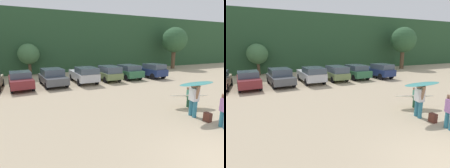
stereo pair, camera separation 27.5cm
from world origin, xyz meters
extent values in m
plane|color=tan|center=(0.00, 0.00, 0.00)|extent=(120.00, 120.00, 0.00)
cube|color=#284C2D|center=(0.00, 28.38, 4.07)|extent=(108.00, 12.00, 8.14)
cylinder|color=brown|center=(-5.01, 21.55, 0.78)|extent=(0.35, 0.35, 1.57)
sphere|color=#427042|center=(-5.01, 21.55, 2.63)|extent=(2.50, 2.50, 2.50)
cylinder|color=brown|center=(15.92, 19.41, 1.41)|extent=(0.61, 0.61, 2.83)
sphere|color=#2D5633|center=(15.92, 19.41, 4.47)|extent=(3.86, 3.86, 3.86)
cylinder|color=black|center=(-7.55, 16.19, 0.34)|extent=(0.23, 0.67, 0.67)
cube|color=maroon|center=(-5.96, 14.21, 0.65)|extent=(2.11, 4.33, 0.68)
cube|color=#3F4C5B|center=(-5.95, 14.08, 1.25)|extent=(1.77, 2.05, 0.52)
cylinder|color=black|center=(-6.87, 15.52, 0.32)|extent=(0.28, 0.65, 0.63)
cylinder|color=black|center=(-5.31, 15.66, 0.32)|extent=(0.28, 0.65, 0.63)
cylinder|color=black|center=(-6.62, 12.76, 0.32)|extent=(0.28, 0.65, 0.63)
cylinder|color=black|center=(-5.06, 12.90, 0.32)|extent=(0.28, 0.65, 0.63)
cube|color=#4C4F54|center=(-3.28, 14.36, 0.63)|extent=(2.29, 4.39, 0.63)
cube|color=#3F4C5B|center=(-3.29, 14.50, 1.25)|extent=(1.97, 2.52, 0.62)
cylinder|color=black|center=(-4.26, 15.68, 0.31)|extent=(0.27, 0.64, 0.62)
cylinder|color=black|center=(-2.54, 15.83, 0.31)|extent=(0.27, 0.64, 0.62)
cylinder|color=black|center=(-4.01, 12.89, 0.31)|extent=(0.27, 0.64, 0.62)
cylinder|color=black|center=(-2.29, 13.05, 0.31)|extent=(0.27, 0.64, 0.62)
cube|color=silver|center=(-0.30, 14.58, 0.72)|extent=(1.97, 4.49, 0.74)
cube|color=#3F4C5B|center=(-0.28, 13.48, 1.36)|extent=(1.79, 2.38, 0.54)
cylinder|color=black|center=(-1.18, 16.04, 0.35)|extent=(0.23, 0.71, 0.71)
cylinder|color=black|center=(0.54, 16.07, 0.35)|extent=(0.23, 0.71, 0.71)
cylinder|color=black|center=(-1.13, 13.09, 0.35)|extent=(0.23, 0.71, 0.71)
cylinder|color=black|center=(0.58, 13.12, 0.35)|extent=(0.23, 0.71, 0.71)
cube|color=#6B7F4C|center=(2.36, 14.90, 0.63)|extent=(1.81, 4.54, 0.63)
cube|color=#3F4C5B|center=(2.38, 14.06, 1.26)|extent=(1.64, 2.64, 0.63)
cylinder|color=black|center=(1.56, 16.38, 0.32)|extent=(0.23, 0.64, 0.64)
cylinder|color=black|center=(3.13, 16.40, 0.32)|extent=(0.23, 0.64, 0.64)
cylinder|color=black|center=(1.60, 13.40, 0.32)|extent=(0.23, 0.64, 0.64)
cylinder|color=black|center=(3.17, 13.42, 0.32)|extent=(0.23, 0.64, 0.64)
cube|color=#2D6642|center=(4.81, 14.90, 0.68)|extent=(2.07, 4.56, 0.68)
cube|color=#3F4C5B|center=(4.83, 14.32, 1.29)|extent=(1.83, 2.36, 0.54)
cylinder|color=black|center=(3.90, 16.35, 0.34)|extent=(0.25, 0.68, 0.68)
cylinder|color=black|center=(5.60, 16.41, 0.34)|extent=(0.25, 0.68, 0.68)
cylinder|color=black|center=(4.02, 13.39, 0.34)|extent=(0.25, 0.68, 0.68)
cylinder|color=black|center=(5.72, 13.46, 0.34)|extent=(0.25, 0.68, 0.68)
cube|color=navy|center=(7.60, 14.13, 0.71)|extent=(2.07, 4.05, 0.72)
cube|color=#3F4C5B|center=(7.65, 13.51, 1.34)|extent=(1.79, 2.40, 0.55)
cylinder|color=black|center=(6.71, 15.35, 0.35)|extent=(0.28, 0.72, 0.70)
cylinder|color=black|center=(8.26, 15.48, 0.35)|extent=(0.28, 0.72, 0.70)
cylinder|color=black|center=(6.94, 12.77, 0.35)|extent=(0.28, 0.72, 0.70)
cylinder|color=black|center=(8.49, 12.91, 0.35)|extent=(0.28, 0.72, 0.70)
cylinder|color=teal|center=(2.29, 3.18, 0.43)|extent=(0.20, 0.20, 0.87)
cylinder|color=teal|center=(2.36, 3.48, 0.43)|extent=(0.20, 0.20, 0.87)
cube|color=silver|center=(2.33, 3.33, 1.20)|extent=(0.41, 0.50, 0.66)
sphere|color=#8C664C|center=(2.33, 3.33, 1.67)|extent=(0.28, 0.28, 0.28)
cylinder|color=#8C664C|center=(2.28, 3.09, 1.37)|extent=(0.20, 0.30, 0.72)
cylinder|color=#8C664C|center=(2.38, 3.57, 1.37)|extent=(0.22, 0.38, 0.71)
cylinder|color=#26593F|center=(3.25, 4.35, 0.30)|extent=(0.14, 0.14, 0.61)
cylinder|color=#26593F|center=(3.30, 4.56, 0.30)|extent=(0.14, 0.14, 0.61)
cube|color=#3F7F66|center=(3.28, 4.46, 0.84)|extent=(0.29, 0.35, 0.47)
sphere|color=#8C664C|center=(3.28, 4.46, 1.17)|extent=(0.19, 0.19, 0.19)
cylinder|color=#8C664C|center=(3.24, 4.29, 0.96)|extent=(0.14, 0.21, 0.50)
cylinder|color=#8C664C|center=(3.31, 4.62, 0.96)|extent=(0.15, 0.26, 0.50)
cylinder|color=teal|center=(2.49, 1.85, 0.39)|extent=(0.18, 0.18, 0.78)
cylinder|color=#8C664C|center=(2.50, 1.92, 1.23)|extent=(0.16, 0.19, 0.63)
ellipsoid|color=teal|center=(2.44, 3.31, 1.76)|extent=(2.40, 0.76, 0.09)
ellipsoid|color=white|center=(3.22, 4.47, 0.74)|extent=(2.43, 1.52, 0.33)
cube|color=#592D23|center=(2.44, 2.52, 0.23)|extent=(0.24, 0.34, 0.45)
camera|label=1|loc=(-5.48, -3.24, 3.72)|focal=29.63mm
camera|label=2|loc=(-5.23, -3.35, 3.72)|focal=29.63mm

